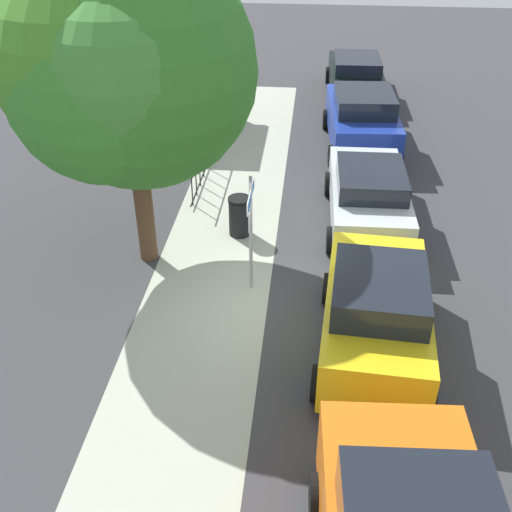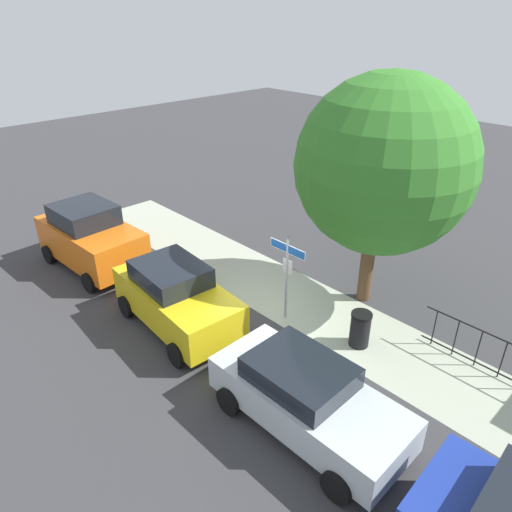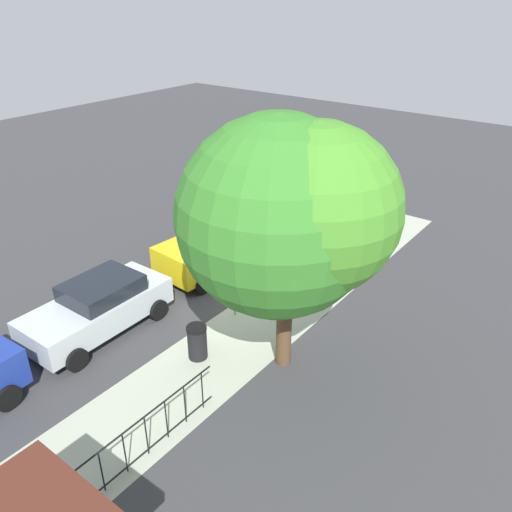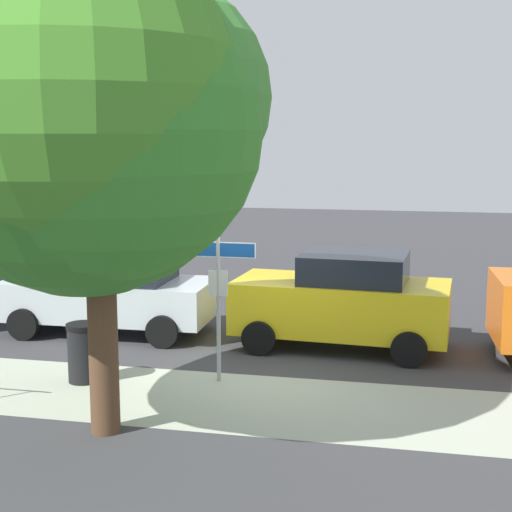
% 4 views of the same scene
% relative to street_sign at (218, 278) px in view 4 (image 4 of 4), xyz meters
% --- Properties ---
extents(ground_plane, '(60.00, 60.00, 0.00)m').
position_rel_street_sign_xyz_m(ground_plane, '(-0.56, -0.40, -1.74)').
color(ground_plane, '#38383A').
extents(sidewalk_strip, '(24.00, 2.60, 0.00)m').
position_rel_street_sign_xyz_m(sidewalk_strip, '(1.44, 0.90, -1.74)').
color(sidewalk_strip, '#A7AD98').
rests_on(sidewalk_strip, ground_plane).
extents(street_sign, '(1.25, 0.07, 2.61)m').
position_rel_street_sign_xyz_m(street_sign, '(0.00, 0.00, 0.00)').
color(street_sign, '#9EA0A5').
rests_on(street_sign, ground_plane).
extents(shade_tree, '(4.85, 5.11, 6.61)m').
position_rel_street_sign_xyz_m(shade_tree, '(0.86, 2.63, 2.57)').
color(shade_tree, brown).
rests_on(shade_tree, ground_plane).
extents(car_yellow, '(4.14, 2.24, 1.84)m').
position_rel_street_sign_xyz_m(car_yellow, '(-1.81, -2.43, -0.81)').
color(car_yellow, gold).
rests_on(car_yellow, ground_plane).
extents(car_silver, '(4.29, 2.07, 1.57)m').
position_rel_street_sign_xyz_m(car_silver, '(2.99, -2.57, -0.93)').
color(car_silver, silver).
rests_on(car_silver, ground_plane).
extents(trash_bin, '(0.55, 0.55, 0.98)m').
position_rel_street_sign_xyz_m(trash_bin, '(2.18, 0.50, -1.25)').
color(trash_bin, black).
rests_on(trash_bin, ground_plane).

